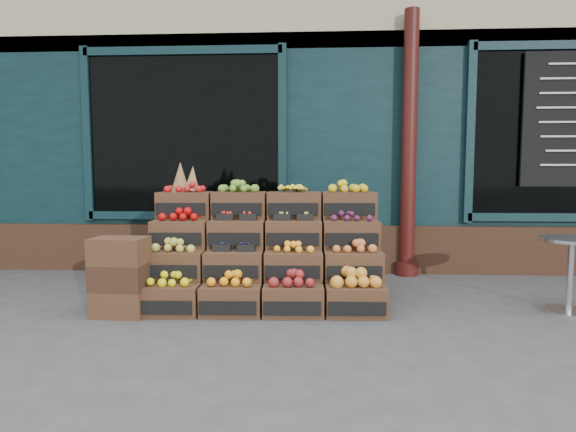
{
  "coord_description": "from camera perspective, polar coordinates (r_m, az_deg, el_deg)",
  "views": [
    {
      "loc": [
        0.05,
        -3.91,
        1.27
      ],
      "look_at": [
        -0.2,
        0.7,
        0.85
      ],
      "focal_mm": 30.0,
      "sensor_mm": 36.0,
      "label": 1
    }
  ],
  "objects": [
    {
      "name": "ground",
      "position": [
        4.11,
        2.3,
        -12.8
      ],
      "size": [
        60.0,
        60.0,
        0.0
      ],
      "primitive_type": "plane",
      "color": "#404042",
      "rests_on": "ground"
    },
    {
      "name": "shop_facade",
      "position": [
        9.09,
        2.87,
        12.3
      ],
      "size": [
        12.0,
        6.24,
        4.8
      ],
      "color": "black",
      "rests_on": "ground"
    },
    {
      "name": "crate_display",
      "position": [
        4.75,
        -2.74,
        -5.05
      ],
      "size": [
        2.24,
        1.15,
        1.38
      ],
      "rotation": [
        0.0,
        0.0,
        0.04
      ],
      "color": "#462D1B",
      "rests_on": "ground"
    },
    {
      "name": "spare_crates",
      "position": [
        4.54,
        -19.27,
        -6.8
      ],
      "size": [
        0.48,
        0.34,
        0.7
      ],
      "rotation": [
        0.0,
        0.0,
        -0.04
      ],
      "color": "#462D1B",
      "rests_on": "ground"
    },
    {
      "name": "bistro_table",
      "position": [
        5.02,
        30.48,
        -5.18
      ],
      "size": [
        0.54,
        0.54,
        0.69
      ],
      "rotation": [
        0.0,
        0.0,
        0.12
      ],
      "color": "#B9BCC1",
      "rests_on": "ground"
    },
    {
      "name": "shopkeeper",
      "position": [
        6.75,
        -6.77,
        2.12
      ],
      "size": [
        0.76,
        0.59,
        1.83
      ],
      "primitive_type": "imported",
      "rotation": [
        0.0,
        0.0,
        2.88
      ],
      "color": "#195A30",
      "rests_on": "ground"
    }
  ]
}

